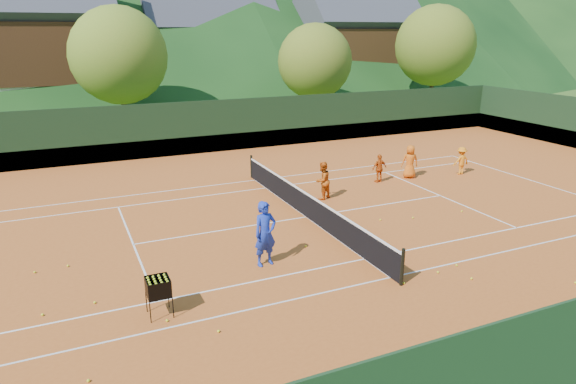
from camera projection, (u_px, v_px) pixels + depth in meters
name	position (u px, v px, depth m)	size (l,w,h in m)	color
ground	(306.00, 217.00, 19.50)	(400.00, 400.00, 0.00)	#32531A
clay_court	(306.00, 217.00, 19.50)	(40.00, 24.00, 0.02)	#B3531D
coach	(265.00, 234.00, 15.26)	(0.73, 0.48, 2.00)	#1B34B5
student_a	(322.00, 181.00, 21.35)	(0.78, 0.61, 1.60)	#D95C13
student_b	(379.00, 168.00, 23.77)	(0.78, 0.32, 1.33)	#D05412
student_c	(410.00, 162.00, 24.44)	(0.78, 0.51, 1.59)	orange
student_d	(461.00, 161.00, 25.09)	(0.88, 0.50, 1.36)	orange
tennis_ball_0	(35.00, 272.00, 14.98)	(0.07, 0.07, 0.07)	yellow
tennis_ball_2	(95.00, 302.00, 13.32)	(0.07, 0.07, 0.07)	yellow
tennis_ball_4	(380.00, 220.00, 19.11)	(0.07, 0.07, 0.07)	yellow
tennis_ball_6	(457.00, 265.00, 15.42)	(0.07, 0.07, 0.07)	yellow
tennis_ball_7	(219.00, 331.00, 12.05)	(0.07, 0.07, 0.07)	yellow
tennis_ball_9	(404.00, 283.00, 14.33)	(0.07, 0.07, 0.07)	yellow
tennis_ball_10	(42.00, 315.00, 12.74)	(0.07, 0.07, 0.07)	yellow
tennis_ball_11	(413.00, 218.00, 19.32)	(0.07, 0.07, 0.07)	yellow
tennis_ball_12	(472.00, 279.00, 14.60)	(0.07, 0.07, 0.07)	yellow
tennis_ball_13	(306.00, 246.00, 16.79)	(0.07, 0.07, 0.07)	yellow
tennis_ball_16	(68.00, 266.00, 15.38)	(0.07, 0.07, 0.07)	yellow
tennis_ball_17	(88.00, 381.00, 10.35)	(0.07, 0.07, 0.07)	yellow
tennis_ball_18	(462.00, 211.00, 20.00)	(0.07, 0.07, 0.07)	yellow
tennis_ball_19	(167.00, 321.00, 12.49)	(0.07, 0.07, 0.07)	yellow
tennis_ball_20	(438.00, 272.00, 14.98)	(0.07, 0.07, 0.07)	yellow
tennis_ball_21	(576.00, 283.00, 14.35)	(0.07, 0.07, 0.07)	yellow
court_lines	(306.00, 217.00, 19.50)	(23.83, 11.03, 0.00)	silver
tennis_net	(307.00, 205.00, 19.35)	(0.10, 12.07, 1.10)	black
perimeter_fence	(307.00, 186.00, 19.12)	(40.40, 24.24, 3.00)	black
ball_hopper	(158.00, 288.00, 12.58)	(0.57, 0.57, 1.00)	black
chalet_left	(23.00, 45.00, 39.98)	(13.80, 9.93, 12.92)	beige
chalet_mid	(208.00, 49.00, 49.91)	(12.65, 8.82, 11.45)	beige
chalet_right	(354.00, 46.00, 51.82)	(11.50, 8.82, 11.91)	beige
tree_b	(119.00, 56.00, 33.76)	(6.40, 6.40, 8.40)	#3C2618
tree_c	(315.00, 61.00, 38.56)	(5.60, 5.60, 7.35)	#43281A
tree_d	(435.00, 46.00, 43.82)	(6.80, 6.80, 8.93)	#3B2517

